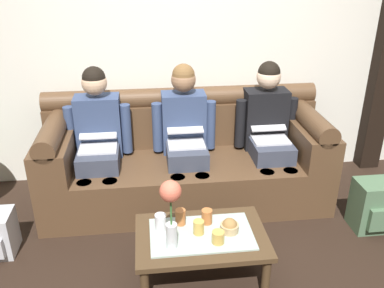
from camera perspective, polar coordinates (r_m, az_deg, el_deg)
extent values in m
plane|color=black|center=(2.99, 1.55, -18.88)|extent=(14.00, 14.00, 0.00)
cube|color=silver|center=(3.90, -1.90, 15.75)|extent=(6.00, 0.12, 2.90)
cube|color=#513823|center=(3.75, -0.82, -4.86)|extent=(2.45, 0.88, 0.42)
cube|color=#513823|center=(3.86, -1.37, 2.85)|extent=(2.45, 0.22, 0.40)
cylinder|color=#513823|center=(3.77, -1.41, 6.43)|extent=(2.45, 0.18, 0.18)
cube|color=#513823|center=(3.65, -18.07, -0.85)|extent=(0.28, 0.88, 0.28)
cylinder|color=#513823|center=(3.58, -18.45, 1.82)|extent=(0.18, 0.88, 0.18)
cube|color=#513823|center=(3.84, 15.48, 0.80)|extent=(0.28, 0.88, 0.28)
cylinder|color=#513823|center=(3.77, 15.79, 3.37)|extent=(0.18, 0.88, 0.18)
cube|color=#383D4C|center=(3.57, -12.66, -1.94)|extent=(0.34, 0.40, 0.15)
cylinder|color=#383D4C|center=(3.50, -14.23, -8.11)|extent=(0.12, 0.12, 0.42)
cylinder|color=#383D4C|center=(3.47, -10.93, -8.00)|extent=(0.12, 0.12, 0.42)
cube|color=navy|center=(3.71, -12.64, 2.42)|extent=(0.38, 0.22, 0.54)
cylinder|color=navy|center=(3.71, -16.26, 1.69)|extent=(0.09, 0.09, 0.44)
cylinder|color=navy|center=(3.66, -9.00, 2.09)|extent=(0.09, 0.09, 0.44)
sphere|color=tan|center=(3.56, -13.26, 8.18)|extent=(0.21, 0.21, 0.21)
sphere|color=black|center=(3.55, -13.32, 8.80)|extent=(0.19, 0.19, 0.19)
cube|color=silver|center=(3.55, -12.76, -0.60)|extent=(0.31, 0.22, 0.02)
cube|color=silver|center=(3.64, -12.72, 1.90)|extent=(0.31, 0.20, 0.10)
cube|color=black|center=(3.64, -12.72, 1.79)|extent=(0.27, 0.17, 0.08)
cube|color=#383D4C|center=(3.56, -0.75, -1.35)|extent=(0.34, 0.40, 0.15)
cylinder|color=#383D4C|center=(3.47, -1.92, -7.57)|extent=(0.12, 0.12, 0.42)
cylinder|color=#383D4C|center=(3.48, 1.39, -7.36)|extent=(0.12, 0.12, 0.42)
cube|color=navy|center=(3.70, -1.16, 2.99)|extent=(0.38, 0.22, 0.54)
cylinder|color=navy|center=(3.66, -4.76, 2.30)|extent=(0.09, 0.09, 0.44)
cylinder|color=navy|center=(3.70, 2.54, 2.63)|extent=(0.09, 0.09, 0.44)
sphere|color=#936B4C|center=(3.55, -1.18, 8.80)|extent=(0.21, 0.21, 0.21)
sphere|color=brown|center=(3.54, -1.19, 9.42)|extent=(0.19, 0.19, 0.19)
cube|color=silver|center=(3.54, -0.79, -0.01)|extent=(0.31, 0.22, 0.02)
cube|color=silver|center=(3.62, -1.02, 2.45)|extent=(0.31, 0.21, 0.06)
cube|color=black|center=(3.61, -1.00, 2.37)|extent=(0.27, 0.18, 0.04)
cube|color=#383D4C|center=(3.70, 10.73, -0.73)|extent=(0.34, 0.40, 0.15)
cylinder|color=#383D4C|center=(3.59, 10.02, -6.71)|extent=(0.12, 0.12, 0.42)
cylinder|color=#383D4C|center=(3.65, 13.05, -6.44)|extent=(0.12, 0.12, 0.42)
cube|color=black|center=(3.84, 9.94, 3.44)|extent=(0.38, 0.22, 0.54)
cylinder|color=black|center=(3.75, 6.63, 2.80)|extent=(0.09, 0.09, 0.44)
cylinder|color=black|center=(3.88, 13.41, 3.05)|extent=(0.09, 0.09, 0.44)
sphere|color=beige|center=(3.69, 10.47, 9.03)|extent=(0.21, 0.21, 0.21)
sphere|color=black|center=(3.68, 10.52, 9.63)|extent=(0.19, 0.19, 0.19)
cube|color=silver|center=(3.69, 10.74, 0.56)|extent=(0.31, 0.22, 0.02)
cube|color=silver|center=(3.78, 10.21, 2.95)|extent=(0.31, 0.20, 0.10)
cube|color=black|center=(3.77, 10.25, 2.84)|extent=(0.27, 0.17, 0.08)
cube|color=#47331E|center=(2.87, 1.29, -12.61)|extent=(0.88, 0.59, 0.04)
cube|color=#9EB2A8|center=(2.85, 1.29, -12.23)|extent=(0.69, 0.41, 0.01)
cylinder|color=#47331E|center=(2.77, -6.48, -18.98)|extent=(0.06, 0.06, 0.31)
cylinder|color=#47331E|center=(2.87, 10.10, -17.54)|extent=(0.06, 0.06, 0.31)
cylinder|color=#47331E|center=(3.15, -6.62, -12.83)|extent=(0.06, 0.06, 0.31)
cylinder|color=#47331E|center=(3.23, 7.67, -11.80)|extent=(0.06, 0.06, 0.31)
cylinder|color=silver|center=(2.69, -2.82, -12.37)|extent=(0.07, 0.07, 0.17)
cylinder|color=#3D7538|center=(2.59, -2.91, -9.15)|extent=(0.01, 0.01, 0.19)
sphere|color=#E0664C|center=(2.51, -2.98, -6.43)|extent=(0.13, 0.13, 0.13)
cylinder|color=tan|center=(2.86, 5.16, -11.36)|extent=(0.13, 0.13, 0.05)
sphere|color=olive|center=(2.85, 5.17, -11.05)|extent=(0.10, 0.10, 0.10)
cylinder|color=gold|center=(2.82, 0.92, -11.33)|extent=(0.07, 0.07, 0.10)
cylinder|color=#B26633|center=(2.92, 2.05, -9.91)|extent=(0.08, 0.08, 0.10)
cylinder|color=silver|center=(2.86, -4.33, -10.60)|extent=(0.08, 0.08, 0.11)
cylinder|color=#B26633|center=(2.90, -1.59, -9.96)|extent=(0.07, 0.07, 0.11)
cylinder|color=gold|center=(2.75, 3.60, -12.62)|extent=(0.08, 0.08, 0.08)
cube|color=#4C6B4C|center=(3.70, 23.88, -7.65)|extent=(0.36, 0.25, 0.42)
cube|color=#4C6B4C|center=(3.62, 24.85, -9.39)|extent=(0.25, 0.05, 0.19)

